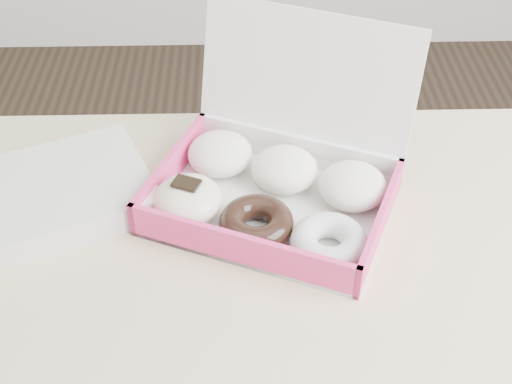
{
  "coord_description": "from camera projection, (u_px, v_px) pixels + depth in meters",
  "views": [
    {
      "loc": [
        0.06,
        -0.58,
        1.41
      ],
      "look_at": [
        0.08,
        0.15,
        0.79
      ],
      "focal_mm": 50.0,
      "sensor_mm": 36.0,
      "label": 1
    }
  ],
  "objects": [
    {
      "name": "donut_box",
      "position": [
        274.0,
        182.0,
        0.98
      ],
      "size": [
        0.4,
        0.38,
        0.23
      ],
      "rotation": [
        0.0,
        0.0,
        -0.4
      ],
      "color": "white",
      "rests_on": "table"
    },
    {
      "name": "table",
      "position": [
        197.0,
        339.0,
        0.92
      ],
      "size": [
        1.2,
        0.8,
        0.75
      ],
      "color": "#CDBA86",
      "rests_on": "ground"
    },
    {
      "name": "newspapers",
      "position": [
        60.0,
        193.0,
        0.99
      ],
      "size": [
        0.3,
        0.28,
        0.04
      ],
      "primitive_type": "cube",
      "rotation": [
        0.0,
        0.0,
        0.42
      ],
      "color": "white",
      "rests_on": "table"
    }
  ]
}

